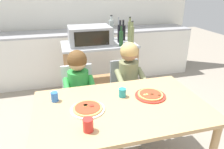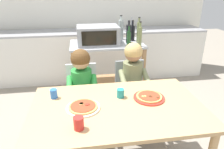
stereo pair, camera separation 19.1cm
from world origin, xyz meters
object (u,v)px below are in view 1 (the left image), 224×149
bottle_brown_beer (121,38)px  pizza_plate_red_rimmed (150,95)px  bottle_dark_olive_oil (123,32)px  bottle_clear_vinegar (111,29)px  dining_chair_right (126,89)px  child_in_green_shirt (79,85)px  drinking_cup_red (88,125)px  kitchen_island_cart (99,64)px  bottle_tall_green_wine (130,31)px  drinking_cup_teal (122,93)px  bottle_squat_spirits (132,35)px  child_in_olive_shirt (130,77)px  bottle_slim_sauce (120,33)px  toaster_oven (90,35)px  dining_chair_left (79,96)px  drinking_cup_blue (55,97)px  dining_table (121,115)px  pizza_plate_white (88,109)px

bottle_brown_beer → pizza_plate_red_rimmed: 1.11m
bottle_brown_beer → bottle_dark_olive_oil: (0.12, 0.28, 0.01)m
bottle_dark_olive_oil → bottle_clear_vinegar: 0.19m
dining_chair_right → child_in_green_shirt: size_ratio=0.80×
pizza_plate_red_rimmed → drinking_cup_red: size_ratio=2.88×
kitchen_island_cart → bottle_tall_green_wine: size_ratio=2.94×
pizza_plate_red_rimmed → drinking_cup_teal: bearing=166.0°
kitchen_island_cart → bottle_dark_olive_oil: bottle_dark_olive_oil is taller
bottle_squat_spirits → child_in_olive_shirt: size_ratio=0.30×
dining_chair_right → bottle_slim_sauce: bearing=80.5°
toaster_oven → dining_chair_left: size_ratio=0.68×
child_in_green_shirt → kitchen_island_cart: bearing=63.9°
toaster_oven → drinking_cup_teal: (0.08, -1.20, -0.25)m
kitchen_island_cart → drinking_cup_blue: kitchen_island_cart is taller
bottle_brown_beer → bottle_tall_green_wine: (0.18, 0.19, 0.04)m
kitchen_island_cart → child_in_green_shirt: child_in_green_shirt is taller
dining_table → child_in_green_shirt: bearing=115.6°
child_in_olive_shirt → drinking_cup_blue: size_ratio=12.97×
dining_chair_left → bottle_tall_green_wine: bearing=38.0°
pizza_plate_white → drinking_cup_teal: 0.36m
dining_table → child_in_green_shirt: child_in_green_shirt is taller
dining_chair_right → pizza_plate_red_rimmed: 0.70m
bottle_squat_spirits → pizza_plate_red_rimmed: 1.10m
bottle_squat_spirits → bottle_clear_vinegar: bearing=110.8°
bottle_clear_vinegar → pizza_plate_white: bearing=-111.4°
toaster_oven → drinking_cup_teal: bearing=-86.1°
dining_table → child_in_green_shirt: size_ratio=1.38×
dining_chair_right → drinking_cup_blue: size_ratio=9.97×
drinking_cup_teal → drinking_cup_red: bearing=-133.1°
kitchen_island_cart → bottle_clear_vinegar: bottle_clear_vinegar is taller
child_in_olive_shirt → pizza_plate_red_rimmed: (-0.00, -0.53, 0.06)m
bottle_slim_sauce → dining_chair_left: bottle_slim_sauce is taller
dining_chair_left → dining_table: bearing=-68.2°
toaster_oven → bottle_dark_olive_oil: bottle_dark_olive_oil is taller
dining_chair_right → child_in_green_shirt: child_in_green_shirt is taller
bottle_clear_vinegar → drinking_cup_blue: bearing=-122.6°
toaster_oven → drinking_cup_blue: 1.25m
drinking_cup_teal → drinking_cup_red: size_ratio=0.82×
dining_chair_left → child_in_green_shirt: (0.00, -0.12, 0.19)m
toaster_oven → bottle_tall_green_wine: bottle_tall_green_wine is taller
child_in_olive_shirt → pizza_plate_red_rimmed: size_ratio=3.91×
kitchen_island_cart → child_in_green_shirt: 0.84m
bottle_slim_sauce → drinking_cup_teal: bottle_slim_sauce is taller
drinking_cup_teal → bottle_brown_beer: bearing=73.4°
toaster_oven → pizza_plate_white: (-0.25, -1.33, -0.28)m
dining_table → dining_chair_right: bearing=68.1°
dining_chair_left → pizza_plate_white: bearing=-90.0°
toaster_oven → drinking_cup_blue: bearing=-113.8°
toaster_oven → drinking_cup_teal: toaster_oven is taller
kitchen_island_cart → drinking_cup_blue: size_ratio=12.30×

